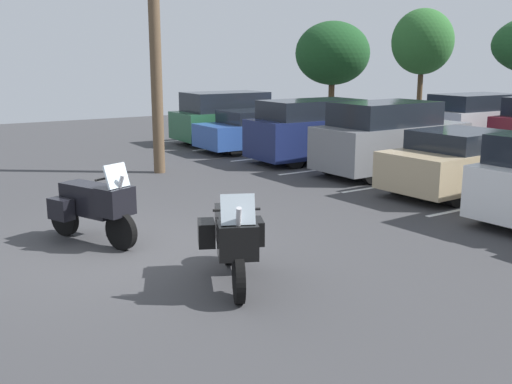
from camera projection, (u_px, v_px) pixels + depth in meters
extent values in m
cube|color=#38383A|center=(123.00, 254.00, 9.91)|extent=(44.00, 44.00, 0.10)
cylinder|color=black|center=(121.00, 231.00, 9.91)|extent=(0.64, 0.36, 0.64)
cylinder|color=black|center=(65.00, 218.00, 10.71)|extent=(0.64, 0.36, 0.64)
cube|color=black|center=(90.00, 199.00, 10.21)|extent=(1.18, 0.83, 0.53)
cylinder|color=#B2B2B7|center=(115.00, 206.00, 9.88)|extent=(0.49, 0.26, 1.11)
cylinder|color=black|center=(110.00, 177.00, 9.82)|extent=(0.27, 0.59, 0.04)
cube|color=black|center=(115.00, 201.00, 9.85)|extent=(0.61, 0.65, 0.47)
cube|color=#B2C1CC|center=(116.00, 176.00, 9.73)|extent=(0.32, 0.47, 0.39)
cube|color=black|center=(94.00, 201.00, 10.72)|extent=(0.50, 0.39, 0.36)
cube|color=black|center=(61.00, 209.00, 10.13)|extent=(0.50, 0.39, 0.36)
cylinder|color=black|center=(239.00, 278.00, 7.74)|extent=(0.65, 0.39, 0.66)
cylinder|color=black|center=(228.00, 243.00, 9.23)|extent=(0.65, 0.39, 0.66)
cube|color=black|center=(233.00, 230.00, 8.39)|extent=(1.23, 0.88, 0.51)
cylinder|color=#B2B2B7|center=(237.00, 245.00, 7.77)|extent=(0.49, 0.28, 1.13)
cylinder|color=black|center=(237.00, 210.00, 7.75)|extent=(0.29, 0.58, 0.04)
cube|color=black|center=(238.00, 240.00, 7.73)|extent=(0.61, 0.65, 0.46)
cube|color=#B2C1CC|center=(238.00, 209.00, 7.59)|extent=(0.33, 0.47, 0.39)
cube|color=black|center=(255.00, 231.00, 8.80)|extent=(0.50, 0.40, 0.36)
cube|color=black|center=(206.00, 233.00, 8.71)|extent=(0.50, 0.40, 0.36)
cube|color=silver|center=(219.00, 137.00, 24.16)|extent=(0.12, 5.06, 0.01)
cube|color=silver|center=(254.00, 145.00, 22.01)|extent=(0.12, 5.06, 0.01)
cube|color=silver|center=(296.00, 154.00, 19.85)|extent=(0.12, 5.06, 0.01)
cube|color=silver|center=(349.00, 166.00, 17.69)|extent=(0.12, 5.06, 0.01)
cube|color=silver|center=(416.00, 181.00, 15.53)|extent=(0.12, 5.06, 0.01)
cube|color=silver|center=(505.00, 201.00, 13.37)|extent=(0.12, 5.06, 0.01)
cube|color=#235638|center=(234.00, 124.00, 22.63)|extent=(2.00, 4.59, 0.99)
cube|color=black|center=(225.00, 102.00, 22.24)|extent=(1.82, 2.98, 0.70)
cylinder|color=black|center=(257.00, 129.00, 24.20)|extent=(0.23, 0.65, 0.65)
cylinder|color=black|center=(281.00, 133.00, 22.81)|extent=(0.23, 0.65, 0.65)
cylinder|color=black|center=(188.00, 134.00, 22.61)|extent=(0.23, 0.65, 0.65)
cylinder|color=black|center=(208.00, 139.00, 21.22)|extent=(0.23, 0.65, 0.65)
cube|color=#2D519E|center=(265.00, 133.00, 20.81)|extent=(1.82, 4.76, 0.77)
cube|color=black|center=(255.00, 116.00, 20.48)|extent=(1.67, 2.21, 0.42)
cylinder|color=black|center=(289.00, 135.00, 22.36)|extent=(0.22, 0.62, 0.62)
cylinder|color=black|center=(315.00, 140.00, 21.09)|extent=(0.22, 0.62, 0.62)
cylinder|color=black|center=(213.00, 141.00, 20.66)|extent=(0.22, 0.62, 0.62)
cylinder|color=black|center=(236.00, 147.00, 19.38)|extent=(0.22, 0.62, 0.62)
cube|color=navy|center=(322.00, 136.00, 18.61)|extent=(1.80, 4.72, 1.14)
cube|color=black|center=(312.00, 109.00, 18.21)|extent=(1.65, 3.06, 0.55)
cylinder|color=black|center=(345.00, 144.00, 20.18)|extent=(0.22, 0.61, 0.61)
cylinder|color=black|center=(376.00, 149.00, 18.93)|extent=(0.22, 0.61, 0.61)
cylinder|color=black|center=(265.00, 151.00, 18.50)|extent=(0.22, 0.61, 0.61)
cylinder|color=black|center=(294.00, 158.00, 17.25)|extent=(0.22, 0.61, 0.61)
cube|color=slate|center=(391.00, 145.00, 16.48)|extent=(1.96, 4.52, 1.13)
cube|color=black|center=(385.00, 114.00, 16.13)|extent=(1.77, 2.84, 0.63)
cylinder|color=black|center=(406.00, 153.00, 18.05)|extent=(0.24, 0.68, 0.68)
cylinder|color=black|center=(449.00, 160.00, 16.78)|extent=(0.24, 0.68, 0.68)
cylinder|color=black|center=(330.00, 162.00, 16.38)|extent=(0.24, 0.68, 0.68)
cylinder|color=black|center=(372.00, 171.00, 15.11)|extent=(0.24, 0.68, 0.68)
cube|color=tan|center=(469.00, 165.00, 14.24)|extent=(2.09, 4.71, 0.84)
cube|color=black|center=(460.00, 140.00, 13.86)|extent=(1.80, 2.04, 0.44)
cylinder|color=black|center=(479.00, 166.00, 15.83)|extent=(0.25, 0.66, 0.65)
cylinder|color=black|center=(398.00, 180.00, 14.05)|extent=(0.25, 0.66, 0.65)
cylinder|color=black|center=(456.00, 192.00, 12.78)|extent=(0.25, 0.66, 0.65)
cylinder|color=black|center=(489.00, 206.00, 11.59)|extent=(0.26, 0.65, 0.64)
cube|color=#B7B7BC|center=(481.00, 124.00, 21.77)|extent=(2.05, 4.44, 1.13)
cube|color=black|center=(475.00, 102.00, 21.38)|extent=(1.85, 3.06, 0.55)
cylinder|color=black|center=(488.00, 132.00, 23.30)|extent=(0.24, 0.63, 0.62)
cylinder|color=black|center=(434.00, 137.00, 21.82)|extent=(0.24, 0.63, 0.62)
cylinder|color=black|center=(470.00, 142.00, 20.44)|extent=(0.24, 0.63, 0.62)
cylinder|color=black|center=(501.00, 145.00, 19.49)|extent=(0.29, 0.71, 0.69)
cylinder|color=brown|center=(154.00, 1.00, 15.72)|extent=(0.31, 0.31, 9.18)
cylinder|color=#4C3823|center=(331.00, 100.00, 33.44)|extent=(0.33, 0.33, 1.68)
ellipsoid|color=#19421E|center=(332.00, 53.00, 32.88)|extent=(4.09, 4.09, 3.45)
cylinder|color=#4C3823|center=(419.00, 99.00, 29.61)|extent=(0.26, 0.26, 2.35)
ellipsoid|color=#285B28|center=(423.00, 42.00, 29.01)|extent=(2.98, 2.98, 3.14)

